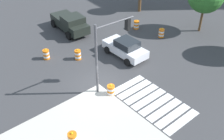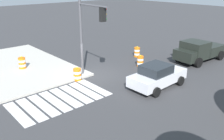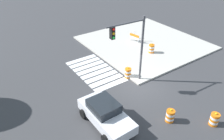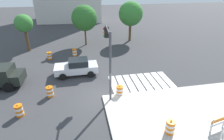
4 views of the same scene
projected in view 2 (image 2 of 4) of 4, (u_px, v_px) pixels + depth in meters
name	position (u px, v px, depth m)	size (l,w,h in m)	color
ground_plane	(94.00, 75.00, 18.62)	(120.00, 120.00, 0.00)	#38383A
crosswalk_stripes	(60.00, 99.00, 14.87)	(5.85, 3.20, 0.02)	silver
sports_car	(157.00, 76.00, 16.36)	(4.32, 2.18, 1.63)	silver
pickup_truck	(198.00, 51.00, 21.55)	(5.29, 2.68, 1.92)	black
traffic_barrel_near_corner	(77.00, 74.00, 17.58)	(0.56, 0.56, 1.02)	orange
traffic_barrel_crosswalk_end	(140.00, 61.00, 20.45)	(0.56, 0.56, 1.02)	orange
traffic_barrel_median_near	(137.00, 52.00, 23.09)	(0.56, 0.56, 1.02)	orange
traffic_barrel_on_sidewalk	(22.00, 63.00, 19.55)	(0.56, 0.56, 1.02)	orange
traffic_light_pole	(89.00, 27.00, 16.48)	(0.48, 3.29, 5.50)	#4C4C51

